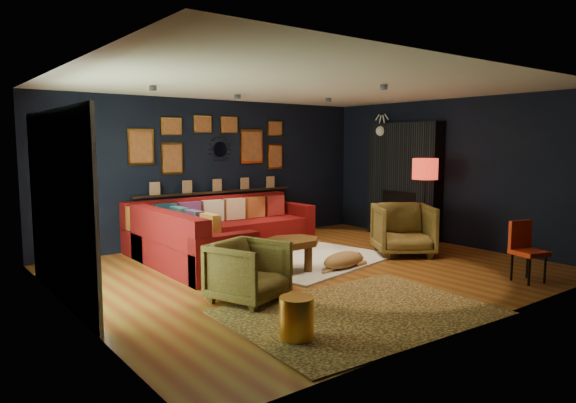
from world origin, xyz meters
TOP-DOWN VIEW (x-y plane):
  - floor at (0.00, 0.00)m, footprint 6.50×6.50m
  - room_walls at (0.00, 0.00)m, footprint 6.50×6.50m
  - sectional at (-0.61, 1.81)m, footprint 3.41×2.69m
  - ledge at (0.00, 2.68)m, footprint 3.20×0.12m
  - gallery_wall at (-0.01, 2.72)m, footprint 3.15×0.04m
  - sunburst_mirror at (0.10, 2.72)m, footprint 0.47×0.16m
  - fireplace at (3.09, 0.90)m, footprint 0.31×1.60m
  - deer_head at (3.14, 1.40)m, footprint 0.50×0.28m
  - sliding_door at (-3.22, 0.60)m, footprint 0.06×2.80m
  - ceiling_spots at (-0.00, 0.80)m, footprint 3.30×2.50m
  - shag_rug at (0.34, 0.40)m, footprint 2.72×2.21m
  - leopard_rug at (-0.80, -1.80)m, footprint 2.86×2.12m
  - coffee_table at (-0.35, -0.01)m, footprint 0.93×0.71m
  - pouf at (-1.30, 0.20)m, footprint 0.53×0.53m
  - armchair_left at (-1.52, -0.72)m, footprint 0.95×0.92m
  - armchair_right at (1.83, -0.17)m, footprint 1.21×1.19m
  - gold_stool at (-1.80, -1.96)m, footprint 0.32×0.32m
  - orange_chair at (1.87, -2.19)m, footprint 0.45×0.45m
  - floor_lamp at (2.50, -0.05)m, footprint 0.43×0.43m
  - dog at (0.38, -0.28)m, footprint 1.12×0.67m

SIDE VIEW (x-z plane):
  - floor at x=0.00m, z-range 0.00..0.00m
  - leopard_rug at x=-0.80m, z-range 0.00..0.02m
  - shag_rug at x=0.34m, z-range 0.00..0.03m
  - dog at x=0.38m, z-range 0.02..0.35m
  - gold_stool at x=-1.80m, z-range 0.00..0.41m
  - pouf at x=-1.30m, z-range 0.03..0.38m
  - sectional at x=-0.61m, z-range -0.11..0.75m
  - armchair_left at x=-1.52m, z-range 0.00..0.77m
  - coffee_table at x=-0.35m, z-range 0.17..0.62m
  - armchair_right at x=1.83m, z-range 0.00..0.92m
  - orange_chair at x=1.87m, z-range 0.07..0.86m
  - ledge at x=0.00m, z-range 0.90..0.94m
  - fireplace at x=3.09m, z-range -0.08..2.12m
  - sliding_door at x=-3.22m, z-range 0.00..2.20m
  - floor_lamp at x=2.50m, z-range 0.53..2.08m
  - room_walls at x=0.00m, z-range -1.66..4.84m
  - sunburst_mirror at x=0.10m, z-range 1.46..1.93m
  - gallery_wall at x=-0.01m, z-range 1.30..2.32m
  - deer_head at x=3.14m, z-range 1.83..2.28m
  - ceiling_spots at x=0.00m, z-range 2.53..2.59m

